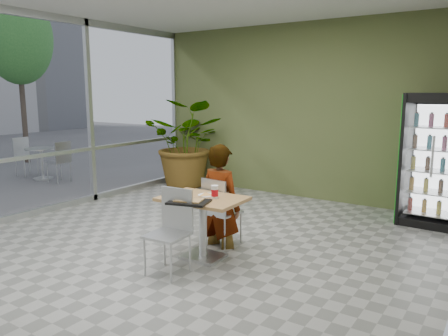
{
  "coord_description": "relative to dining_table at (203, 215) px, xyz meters",
  "views": [
    {
      "loc": [
        3.33,
        -4.01,
        1.98
      ],
      "look_at": [
        0.26,
        0.59,
        1.0
      ],
      "focal_mm": 35.0,
      "sensor_mm": 36.0,
      "label": 1
    }
  ],
  "objects": [
    {
      "name": "chair_far",
      "position": [
        -0.1,
        0.47,
        -0.02
      ],
      "size": [
        0.43,
        0.43,
        0.88
      ],
      "rotation": [
        0.0,
        0.0,
        3.04
      ],
      "color": "#B4B7B9",
      "rests_on": "ground"
    },
    {
      "name": "beverage_fridge",
      "position": [
        2.05,
        2.99,
        0.44
      ],
      "size": [
        0.91,
        0.72,
        1.95
      ],
      "rotation": [
        0.0,
        0.0,
        -0.04
      ],
      "color": "black",
      "rests_on": "ground"
    },
    {
      "name": "napkin_stack",
      "position": [
        -0.23,
        -0.13,
        0.22
      ],
      "size": [
        0.19,
        0.19,
        0.02
      ],
      "primitive_type": "cube",
      "rotation": [
        0.0,
        0.0,
        0.59
      ],
      "color": "silver",
      "rests_on": "dining_table"
    },
    {
      "name": "pizza_plate",
      "position": [
        -0.0,
        0.09,
        0.23
      ],
      "size": [
        0.29,
        0.3,
        0.03
      ],
      "color": "silver",
      "rests_on": "dining_table"
    },
    {
      "name": "storefront_frame",
      "position": [
        -3.36,
        0.01,
        1.06
      ],
      "size": [
        0.1,
        7.0,
        3.2
      ],
      "primitive_type": null,
      "color": "#B4B7B9",
      "rests_on": "ground"
    },
    {
      "name": "potted_plant",
      "position": [
        -2.65,
        3.08,
        0.37
      ],
      "size": [
        1.94,
        1.78,
        1.81
      ],
      "primitive_type": "imported",
      "rotation": [
        0.0,
        0.0,
        0.26
      ],
      "color": "#28662C",
      "rests_on": "ground"
    },
    {
      "name": "seated_woman",
      "position": [
        -0.09,
        0.51,
        -0.02
      ],
      "size": [
        0.63,
        0.44,
        1.62
      ],
      "primitive_type": "imported",
      "rotation": [
        0.0,
        0.0,
        3.04
      ],
      "color": "black",
      "rests_on": "ground"
    },
    {
      "name": "cafeteria_tray",
      "position": [
        0.03,
        -0.3,
        0.23
      ],
      "size": [
        0.51,
        0.43,
        0.02
      ],
      "primitive_type": "cube",
      "rotation": [
        0.0,
        0.0,
        0.28
      ],
      "color": "black",
      "rests_on": "dining_table"
    },
    {
      "name": "chair_near",
      "position": [
        -0.06,
        -0.48,
        0.01
      ],
      "size": [
        0.44,
        0.44,
        0.93
      ],
      "rotation": [
        0.0,
        0.0,
        0.07
      ],
      "color": "#B4B7B9",
      "rests_on": "ground"
    },
    {
      "name": "ground",
      "position": [
        -0.36,
        0.01,
        -0.54
      ],
      "size": [
        7.0,
        7.0,
        0.0
      ],
      "primitive_type": "plane",
      "color": "gray",
      "rests_on": "ground"
    },
    {
      "name": "soda_cup",
      "position": [
        0.15,
        0.04,
        0.29
      ],
      "size": [
        0.08,
        0.08,
        0.15
      ],
      "color": "silver",
      "rests_on": "dining_table"
    },
    {
      "name": "dining_table",
      "position": [
        0.0,
        0.0,
        0.0
      ],
      "size": [
        0.99,
        0.71,
        0.75
      ],
      "rotation": [
        0.0,
        0.0,
        0.04
      ],
      "color": "#AE7B4A",
      "rests_on": "ground"
    },
    {
      "name": "room_envelope",
      "position": [
        -0.36,
        0.01,
        1.06
      ],
      "size": [
        6.0,
        7.0,
        3.2
      ],
      "primitive_type": null,
      "color": "beige",
      "rests_on": "ground"
    }
  ]
}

